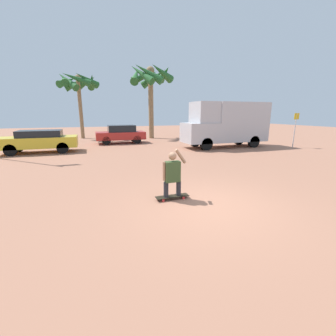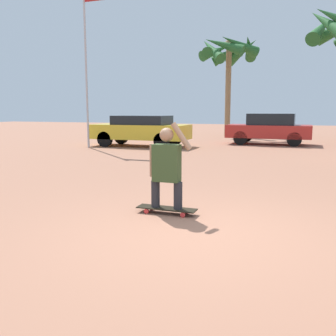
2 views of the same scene
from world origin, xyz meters
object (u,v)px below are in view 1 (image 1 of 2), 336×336
(palm_tree_center_background, at_px, (77,83))
(camper_van, at_px, (227,123))
(skateboard, at_px, (172,197))
(person_skateboarder, at_px, (172,172))
(street_sign, at_px, (295,126))
(parked_car_red, at_px, (121,134))
(palm_tree_near_van, at_px, (150,78))
(parked_car_yellow, at_px, (39,140))

(palm_tree_center_background, bearing_deg, camper_van, -44.03)
(skateboard, distance_m, person_skateboarder, 0.73)
(person_skateboarder, xyz_separation_m, street_sign, (12.03, 6.80, 0.77))
(parked_car_red, xyz_separation_m, street_sign, (11.69, -6.61, 0.79))
(person_skateboarder, distance_m, street_sign, 13.84)
(camper_van, bearing_deg, person_skateboarder, -130.85)
(palm_tree_near_van, bearing_deg, parked_car_yellow, -145.77)
(camper_van, xyz_separation_m, palm_tree_center_background, (-10.31, 9.97, 3.55))
(parked_car_yellow, bearing_deg, parked_car_red, 29.13)
(skateboard, bearing_deg, person_skateboarder, -180.00)
(person_skateboarder, distance_m, parked_car_yellow, 11.57)
(parked_car_yellow, xyz_separation_m, palm_tree_center_background, (2.31, 8.23, 4.52))
(skateboard, bearing_deg, camper_van, 49.15)
(parked_car_yellow, bearing_deg, palm_tree_center_background, 74.31)
(camper_van, height_order, street_sign, camper_van)
(skateboard, distance_m, parked_car_red, 13.44)
(parked_car_red, relative_size, parked_car_yellow, 0.88)
(parked_car_yellow, bearing_deg, skateboard, -63.36)
(palm_tree_center_background, xyz_separation_m, street_sign, (14.90, -11.77, -3.72))
(palm_tree_near_van, relative_size, street_sign, 2.86)
(palm_tree_near_van, bearing_deg, camper_van, -64.92)
(palm_tree_near_van, bearing_deg, person_skateboarder, -102.93)
(parked_car_red, bearing_deg, person_skateboarder, -91.41)
(person_skateboarder, relative_size, street_sign, 0.56)
(parked_car_red, relative_size, palm_tree_center_background, 0.63)
(skateboard, relative_size, parked_car_red, 0.25)
(person_skateboarder, bearing_deg, parked_car_red, 88.59)
(parked_car_red, height_order, street_sign, street_sign)
(palm_tree_near_van, relative_size, palm_tree_center_background, 1.12)
(palm_tree_near_van, height_order, palm_tree_center_background, palm_tree_near_van)
(camper_van, distance_m, palm_tree_center_background, 14.78)
(parked_car_red, bearing_deg, camper_van, -34.10)
(skateboard, relative_size, person_skateboarder, 0.71)
(person_skateboarder, bearing_deg, palm_tree_near_van, 77.07)
(parked_car_red, xyz_separation_m, parked_car_yellow, (-5.52, -3.07, -0.01))
(camper_van, bearing_deg, street_sign, -21.46)
(person_skateboarder, xyz_separation_m, palm_tree_center_background, (-2.87, 18.57, 4.49))
(person_skateboarder, height_order, parked_car_yellow, person_skateboarder)
(skateboard, xyz_separation_m, parked_car_yellow, (-5.19, 10.34, 0.70))
(camper_van, xyz_separation_m, palm_tree_near_van, (-3.67, 7.83, 4.01))
(camper_van, bearing_deg, parked_car_red, 145.90)
(street_sign, bearing_deg, camper_van, 158.54)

